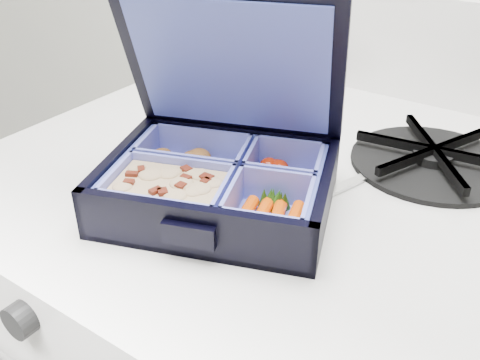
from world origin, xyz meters
The scene contains 4 objects.
bento_box centered at (-0.05, 1.54, 0.97)m, with size 0.22×0.17×0.05m, color black, non-canonical shape.
burner_grate centered at (0.10, 1.75, 0.95)m, with size 0.18×0.18×0.03m, color black.
burner_grate_rear centered at (-0.15, 1.82, 0.95)m, with size 0.15×0.15×0.02m, color black.
fork centered at (0.05, 1.68, 0.94)m, with size 0.02×0.17×0.01m, color silver, non-canonical shape.
Camera 1 is at (0.22, 1.18, 1.24)m, focal length 40.00 mm.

